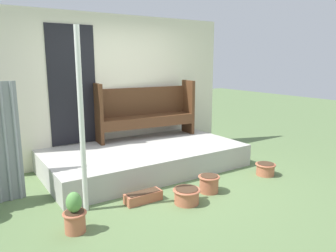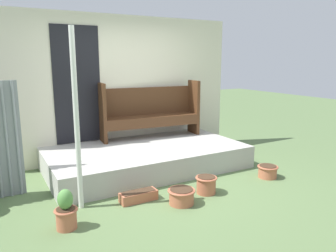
{
  "view_description": "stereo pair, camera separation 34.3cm",
  "coord_description": "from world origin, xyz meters",
  "px_view_note": "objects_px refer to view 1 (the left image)",
  "views": [
    {
      "loc": [
        -2.47,
        -3.77,
        1.82
      ],
      "look_at": [
        0.22,
        0.3,
        0.82
      ],
      "focal_mm": 35.0,
      "sensor_mm": 36.0,
      "label": 1
    },
    {
      "loc": [
        -2.17,
        -3.95,
        1.82
      ],
      "look_at": [
        0.22,
        0.3,
        0.82
      ],
      "focal_mm": 35.0,
      "sensor_mm": 36.0,
      "label": 2
    }
  ],
  "objects_px": {
    "flower_pot_left": "(75,215)",
    "flower_pot_right": "(209,183)",
    "support_post": "(81,123)",
    "flower_pot_far_right": "(265,169)",
    "bench": "(145,110)",
    "flower_pot_middle": "(187,195)",
    "planter_box_rect": "(143,197)"
  },
  "relations": [
    {
      "from": "bench",
      "to": "flower_pot_middle",
      "type": "distance_m",
      "value": 2.36
    },
    {
      "from": "flower_pot_right",
      "to": "planter_box_rect",
      "type": "relative_size",
      "value": 0.61
    },
    {
      "from": "support_post",
      "to": "flower_pot_far_right",
      "type": "relative_size",
      "value": 6.82
    },
    {
      "from": "planter_box_rect",
      "to": "support_post",
      "type": "bearing_deg",
      "value": 166.18
    },
    {
      "from": "flower_pot_left",
      "to": "flower_pot_right",
      "type": "relative_size",
      "value": 1.5
    },
    {
      "from": "support_post",
      "to": "bench",
      "type": "height_order",
      "value": "support_post"
    },
    {
      "from": "flower_pot_right",
      "to": "planter_box_rect",
      "type": "bearing_deg",
      "value": 166.5
    },
    {
      "from": "planter_box_rect",
      "to": "bench",
      "type": "bearing_deg",
      "value": 59.43
    },
    {
      "from": "flower_pot_left",
      "to": "flower_pot_right",
      "type": "height_order",
      "value": "flower_pot_left"
    },
    {
      "from": "flower_pot_middle",
      "to": "support_post",
      "type": "bearing_deg",
      "value": 155.66
    },
    {
      "from": "flower_pot_far_right",
      "to": "planter_box_rect",
      "type": "xyz_separation_m",
      "value": [
        -2.12,
        0.19,
        -0.04
      ]
    },
    {
      "from": "flower_pot_left",
      "to": "flower_pot_middle",
      "type": "distance_m",
      "value": 1.43
    },
    {
      "from": "flower_pot_right",
      "to": "flower_pot_far_right",
      "type": "relative_size",
      "value": 0.94
    },
    {
      "from": "flower_pot_middle",
      "to": "flower_pot_left",
      "type": "bearing_deg",
      "value": 176.83
    },
    {
      "from": "bench",
      "to": "planter_box_rect",
      "type": "bearing_deg",
      "value": -115.41
    },
    {
      "from": "bench",
      "to": "planter_box_rect",
      "type": "xyz_separation_m",
      "value": [
        -1.06,
        -1.79,
        -0.82
      ]
    },
    {
      "from": "flower_pot_left",
      "to": "planter_box_rect",
      "type": "bearing_deg",
      "value": 15.29
    },
    {
      "from": "support_post",
      "to": "flower_pot_right",
      "type": "xyz_separation_m",
      "value": [
        1.63,
        -0.39,
        -0.96
      ]
    },
    {
      "from": "bench",
      "to": "flower_pot_far_right",
      "type": "bearing_deg",
      "value": -56.71
    },
    {
      "from": "flower_pot_middle",
      "to": "planter_box_rect",
      "type": "bearing_deg",
      "value": 142.04
    },
    {
      "from": "flower_pot_middle",
      "to": "bench",
      "type": "bearing_deg",
      "value": 73.96
    },
    {
      "from": "flower_pot_left",
      "to": "flower_pot_far_right",
      "type": "height_order",
      "value": "flower_pot_left"
    },
    {
      "from": "flower_pot_left",
      "to": "support_post",
      "type": "bearing_deg",
      "value": 58.22
    },
    {
      "from": "support_post",
      "to": "flower_pot_right",
      "type": "height_order",
      "value": "support_post"
    },
    {
      "from": "bench",
      "to": "flower_pot_middle",
      "type": "bearing_deg",
      "value": -100.88
    },
    {
      "from": "support_post",
      "to": "bench",
      "type": "xyz_separation_m",
      "value": [
        1.76,
        1.62,
        -0.2
      ]
    },
    {
      "from": "flower_pot_middle",
      "to": "flower_pot_far_right",
      "type": "relative_size",
      "value": 1.12
    },
    {
      "from": "flower_pot_left",
      "to": "planter_box_rect",
      "type": "xyz_separation_m",
      "value": [
        0.98,
        0.27,
        -0.13
      ]
    },
    {
      "from": "flower_pot_left",
      "to": "flower_pot_far_right",
      "type": "bearing_deg",
      "value": 1.38
    },
    {
      "from": "bench",
      "to": "flower_pot_middle",
      "type": "xyz_separation_m",
      "value": [
        -0.62,
        -2.14,
        -0.78
      ]
    },
    {
      "from": "support_post",
      "to": "planter_box_rect",
      "type": "bearing_deg",
      "value": -13.82
    },
    {
      "from": "flower_pot_left",
      "to": "flower_pot_right",
      "type": "bearing_deg",
      "value": 1.39
    }
  ]
}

